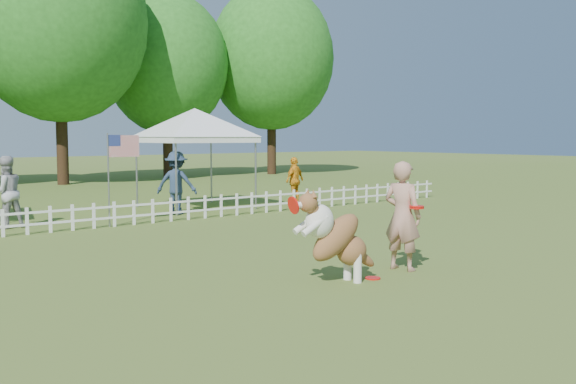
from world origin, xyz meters
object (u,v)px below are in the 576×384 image
object	(u,v)px
dog	(337,237)
flag_pole	(109,180)
canopy_tent_right	(195,160)
frisbee_on_turf	(373,278)
spectator_c	(295,180)
spectator_a	(6,192)
handler	(402,216)
spectator_b	(176,183)

from	to	relation	value
dog	flag_pole	xyz separation A→B (m)	(-0.18, 7.67, 0.43)
canopy_tent_right	frisbee_on_turf	bearing A→B (deg)	-103.93
frisbee_on_turf	canopy_tent_right	size ratio (longest dim) A/B	0.08
frisbee_on_turf	spectator_c	world-z (taller)	spectator_c
dog	spectator_a	distance (m)	9.20
handler	dog	bearing A→B (deg)	80.27
canopy_tent_right	dog	bearing A→B (deg)	-107.46
canopy_tent_right	handler	bearing A→B (deg)	-99.54
dog	frisbee_on_turf	size ratio (longest dim) A/B	5.91
handler	flag_pole	size ratio (longest dim) A/B	0.79
handler	spectator_c	xyz separation A→B (m)	(5.11, 8.94, -0.14)
handler	frisbee_on_turf	size ratio (longest dim) A/B	7.57
spectator_b	spectator_c	bearing A→B (deg)	-134.34
handler	dog	distance (m)	1.49
handler	flag_pole	distance (m)	7.80
frisbee_on_turf	canopy_tent_right	distance (m)	10.43
dog	handler	bearing A→B (deg)	9.05
spectator_b	flag_pole	bearing A→B (deg)	70.26
spectator_a	frisbee_on_turf	bearing A→B (deg)	100.03
handler	frisbee_on_turf	world-z (taller)	handler
dog	frisbee_on_turf	xyz separation A→B (m)	(0.63, -0.12, -0.67)
dog	spectator_c	distance (m)	11.15
frisbee_on_turf	spectator_a	world-z (taller)	spectator_a
canopy_tent_right	spectator_a	world-z (taller)	canopy_tent_right
spectator_b	spectator_c	size ratio (longest dim) A/B	1.17
canopy_tent_right	spectator_c	distance (m)	3.32
handler	spectator_b	xyz separation A→B (m)	(0.81, 8.83, -0.01)
flag_pole	spectator_b	size ratio (longest dim) A/B	1.29
canopy_tent_right	spectator_c	bearing A→B (deg)	-12.90
frisbee_on_turf	spectator_a	size ratio (longest dim) A/B	0.14
dog	spectator_b	size ratio (longest dim) A/B	0.79
flag_pole	spectator_c	distance (m)	6.91
frisbee_on_turf	flag_pole	xyz separation A→B (m)	(-0.81, 7.78, 1.10)
canopy_tent_right	spectator_c	xyz separation A→B (m)	(3.14, -0.83, -0.71)
dog	spectator_a	bearing A→B (deg)	110.56
canopy_tent_right	spectator_a	size ratio (longest dim) A/B	1.72
flag_pole	dog	bearing A→B (deg)	-89.25
spectator_a	flag_pole	bearing A→B (deg)	139.83
spectator_b	handler	bearing A→B (deg)	128.84
flag_pole	spectator_c	size ratio (longest dim) A/B	1.50
dog	spectator_b	distance (m)	9.17
spectator_c	spectator_a	bearing A→B (deg)	-15.61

